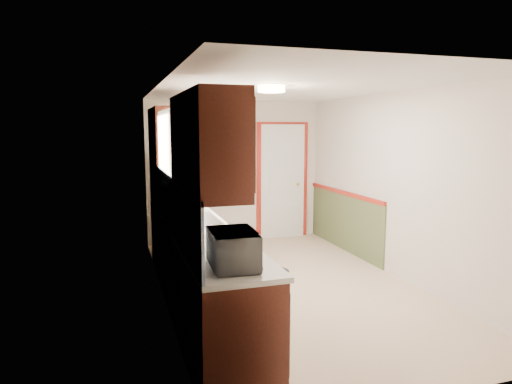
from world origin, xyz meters
TOP-DOWN VIEW (x-y plane):
  - room_shell at (0.00, 0.00)m, footprint 3.20×5.20m
  - kitchen_run at (-1.24, -0.29)m, footprint 0.63×4.00m
  - back_wall_trim at (0.99, 2.21)m, footprint 1.12×2.30m
  - ceiling_fixture at (-0.30, -0.20)m, footprint 0.30×0.30m
  - microwave at (-1.20, -1.95)m, footprint 0.29×0.49m
  - refrigerator at (-1.02, 1.75)m, footprint 0.72×0.71m
  - rug at (-0.14, 0.68)m, footprint 0.93×0.78m
  - cooktop at (-1.19, 1.29)m, footprint 0.53×0.64m

SIDE VIEW (x-z plane):
  - rug at x=-0.14m, z-range 0.00..0.01m
  - kitchen_run at x=-1.24m, z-range -0.29..1.91m
  - refrigerator at x=-1.02m, z-range 0.00..1.69m
  - back_wall_trim at x=0.99m, z-range -0.15..1.93m
  - cooktop at x=-1.19m, z-range 0.94..0.96m
  - microwave at x=-1.20m, z-range 0.94..1.27m
  - room_shell at x=0.00m, z-range -0.06..2.46m
  - ceiling_fixture at x=-0.30m, z-range 2.33..2.39m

